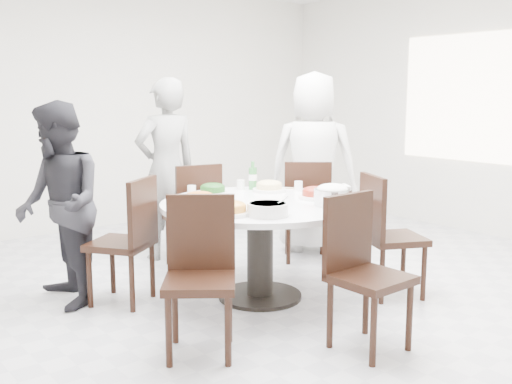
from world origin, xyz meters
TOP-DOWN VIEW (x-y plane):
  - floor at (0.00, 0.00)m, footprint 6.00×6.00m
  - wall_back at (0.00, 3.00)m, footprint 6.00×0.01m
  - wall_right at (3.00, 0.00)m, footprint 0.01×6.00m
  - window at (2.98, 0.00)m, footprint 0.04×2.20m
  - dining_table at (-0.27, -0.08)m, footprint 1.50×1.50m
  - chair_ne at (0.74, 0.48)m, footprint 0.59×0.59m
  - chair_n at (-0.23, 0.94)m, footprint 0.49×0.49m
  - chair_nw at (-1.14, 0.49)m, footprint 0.59×0.59m
  - chair_sw at (-1.18, -0.64)m, footprint 0.59×0.59m
  - chair_s at (-0.33, -1.23)m, footprint 0.43×0.43m
  - chair_se at (0.58, -0.68)m, footprint 0.56×0.56m
  - diner_right at (1.02, 0.68)m, footprint 0.99×1.01m
  - diner_middle at (-0.24, 1.36)m, footprint 0.64×0.43m
  - diner_left at (-1.51, 0.70)m, footprint 0.65×0.79m
  - dish_greens at (-0.36, 0.41)m, footprint 0.26×0.26m
  - dish_pale at (0.09, 0.24)m, footprint 0.27×0.27m
  - dish_orange at (-0.68, 0.11)m, footprint 0.28×0.28m
  - dish_redbrown at (0.16, -0.24)m, footprint 0.27×0.27m
  - dish_tofu at (-0.72, -0.33)m, footprint 0.28×0.28m
  - rice_bowl at (0.07, -0.51)m, footprint 0.28×0.28m
  - soup_bowl at (-0.54, -0.50)m, footprint 0.28×0.28m
  - beverage_bottle at (0.05, 0.42)m, footprint 0.07×0.07m
  - tea_cups at (-0.30, 0.54)m, footprint 0.07×0.07m
  - chopsticks at (-0.26, 0.55)m, footprint 0.24×0.04m

SIDE VIEW (x-z plane):
  - floor at x=0.00m, z-range -0.01..0.01m
  - dining_table at x=-0.27m, z-range 0.00..0.75m
  - chair_ne at x=0.74m, z-range 0.00..0.95m
  - chair_n at x=-0.23m, z-range 0.00..0.95m
  - chair_nw at x=-1.14m, z-range 0.00..0.95m
  - chair_sw at x=-1.18m, z-range 0.00..0.95m
  - chair_s at x=-0.33m, z-range 0.00..0.95m
  - chair_se at x=0.58m, z-range 0.00..0.95m
  - diner_left at x=-1.51m, z-range 0.00..1.51m
  - chopsticks at x=-0.26m, z-range 0.75..0.76m
  - dish_redbrown at x=0.16m, z-range 0.75..0.82m
  - dish_greens at x=-0.36m, z-range 0.75..0.82m
  - dish_pale at x=0.09m, z-range 0.75..0.82m
  - dish_tofu at x=-0.72m, z-range 0.75..0.82m
  - dish_orange at x=-0.68m, z-range 0.75..0.83m
  - tea_cups at x=-0.30m, z-range 0.75..0.83m
  - soup_bowl at x=-0.54m, z-range 0.75..0.84m
  - rice_bowl at x=0.07m, z-range 0.75..0.87m
  - diner_middle at x=-0.24m, z-range 0.00..1.70m
  - beverage_bottle at x=0.05m, z-range 0.75..0.99m
  - diner_right at x=1.02m, z-range 0.00..1.76m
  - wall_back at x=0.00m, z-range 0.00..2.80m
  - wall_right at x=3.00m, z-range 0.00..2.80m
  - window at x=2.98m, z-range 0.80..2.20m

